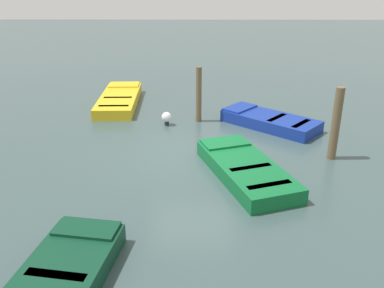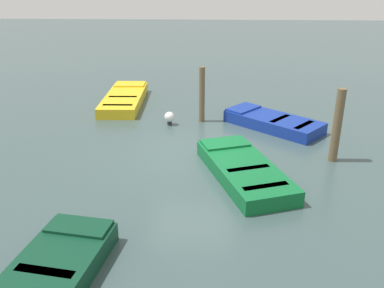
% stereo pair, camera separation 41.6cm
% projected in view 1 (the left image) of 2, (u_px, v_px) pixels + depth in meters
% --- Properties ---
extents(ground_plane, '(80.00, 80.00, 0.00)m').
position_uv_depth(ground_plane, '(192.00, 155.00, 12.15)').
color(ground_plane, '#384C4C').
extents(rowboat_blue, '(3.24, 3.44, 0.46)m').
position_uv_depth(rowboat_blue, '(269.00, 121.00, 14.36)').
color(rowboat_blue, navy).
rests_on(rowboat_blue, ground_plane).
extents(rowboat_green, '(3.89, 2.56, 0.46)m').
position_uv_depth(rowboat_green, '(245.00, 169.00, 10.80)').
color(rowboat_green, '#0F602D').
rests_on(rowboat_green, ground_plane).
extents(rowboat_dark_green, '(2.94, 1.75, 0.46)m').
position_uv_depth(rowboat_dark_green, '(63.00, 274.00, 6.99)').
color(rowboat_dark_green, '#0C3823').
rests_on(rowboat_dark_green, ground_plane).
extents(rowboat_yellow, '(4.20, 1.59, 0.46)m').
position_uv_depth(rowboat_yellow, '(119.00, 99.00, 16.83)').
color(rowboat_yellow, gold).
rests_on(rowboat_yellow, ground_plane).
extents(mooring_piling_mid_left, '(0.25, 0.25, 2.13)m').
position_uv_depth(mooring_piling_mid_left, '(336.00, 124.00, 11.53)').
color(mooring_piling_mid_left, brown).
rests_on(mooring_piling_mid_left, ground_plane).
extents(mooring_piling_near_right, '(0.21, 0.21, 2.00)m').
position_uv_depth(mooring_piling_near_right, '(199.00, 95.00, 14.58)').
color(mooring_piling_near_right, brown).
rests_on(mooring_piling_near_right, ground_plane).
extents(marker_buoy, '(0.36, 0.36, 0.48)m').
position_uv_depth(marker_buoy, '(167.00, 117.00, 14.46)').
color(marker_buoy, '#262626').
rests_on(marker_buoy, ground_plane).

